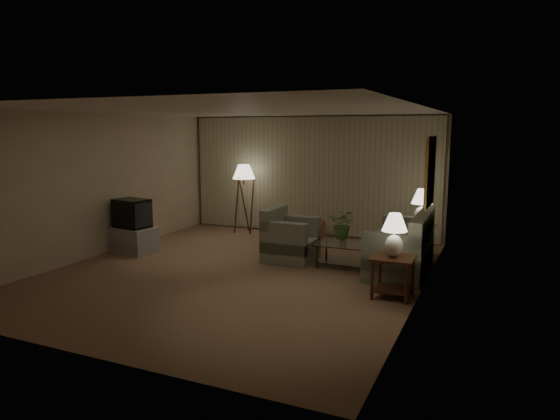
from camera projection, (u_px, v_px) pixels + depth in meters
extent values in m
plane|color=#8A6D4C|center=(239.00, 271.00, 8.52)|extent=(7.00, 7.00, 0.00)
cube|color=#BEAE92|center=(312.00, 175.00, 11.46)|extent=(6.00, 0.04, 2.70)
cube|color=#BEAE92|center=(100.00, 185.00, 9.50)|extent=(0.04, 7.00, 2.70)
cube|color=#BEAE92|center=(424.00, 204.00, 7.10)|extent=(0.04, 7.00, 2.70)
cube|color=white|center=(237.00, 110.00, 8.08)|extent=(6.00, 7.00, 0.04)
cube|color=#B1B189|center=(310.00, 176.00, 11.38)|extent=(5.85, 0.12, 2.65)
cube|color=#B89340|center=(431.00, 171.00, 7.76)|extent=(0.03, 0.90, 1.10)
cube|color=#AC231F|center=(429.00, 171.00, 7.77)|extent=(0.02, 0.80, 1.00)
cube|color=gray|center=(400.00, 259.00, 8.47)|extent=(1.85, 0.97, 0.42)
cube|color=gray|center=(291.00, 250.00, 9.20)|extent=(0.95, 0.90, 0.40)
cube|color=#3B1B10|center=(393.00, 258.00, 7.13)|extent=(0.58, 0.58, 0.04)
cube|color=#3B1B10|center=(392.00, 289.00, 7.21)|extent=(0.50, 0.50, 0.02)
cylinder|color=#3B1B10|center=(372.00, 281.00, 7.06)|extent=(0.05, 0.05, 0.56)
cylinder|color=#3B1B10|center=(380.00, 272.00, 7.50)|extent=(0.05, 0.05, 0.56)
cylinder|color=#3B1B10|center=(407.00, 285.00, 6.87)|extent=(0.05, 0.05, 0.56)
cylinder|color=#3B1B10|center=(413.00, 276.00, 7.30)|extent=(0.05, 0.05, 0.56)
cube|color=#3B1B10|center=(421.00, 226.00, 9.48)|extent=(0.52, 0.44, 0.04)
cube|color=#3B1B10|center=(420.00, 250.00, 9.55)|extent=(0.44, 0.37, 0.02)
cylinder|color=#3B1B10|center=(407.00, 242.00, 9.46)|extent=(0.05, 0.05, 0.56)
cylinder|color=#3B1B10|center=(410.00, 239.00, 9.76)|extent=(0.05, 0.05, 0.56)
cylinder|color=#3B1B10|center=(430.00, 244.00, 9.29)|extent=(0.05, 0.05, 0.56)
cylinder|color=#3B1B10|center=(433.00, 241.00, 9.59)|extent=(0.05, 0.05, 0.56)
ellipsoid|color=white|center=(394.00, 246.00, 7.10)|extent=(0.25, 0.25, 0.32)
cylinder|color=white|center=(394.00, 232.00, 7.07)|extent=(0.03, 0.03, 0.07)
cone|color=silver|center=(395.00, 222.00, 7.05)|extent=(0.36, 0.36, 0.25)
ellipsoid|color=white|center=(421.00, 216.00, 9.45)|extent=(0.28, 0.28, 0.35)
cylinder|color=white|center=(422.00, 205.00, 9.41)|extent=(0.03, 0.03, 0.08)
cone|color=silver|center=(422.00, 196.00, 9.39)|extent=(0.40, 0.40, 0.28)
cube|color=silver|center=(351.00, 245.00, 8.68)|extent=(1.21, 0.66, 0.02)
cube|color=silver|center=(351.00, 262.00, 8.73)|extent=(1.13, 0.58, 0.01)
cylinder|color=#402E19|center=(317.00, 257.00, 8.69)|extent=(0.04, 0.04, 0.40)
cylinder|color=#402E19|center=(326.00, 250.00, 9.16)|extent=(0.04, 0.04, 0.40)
cylinder|color=#402E19|center=(378.00, 263.00, 8.26)|extent=(0.04, 0.04, 0.40)
cylinder|color=#402E19|center=(384.00, 256.00, 8.73)|extent=(0.04, 0.04, 0.40)
cube|color=#ACACAF|center=(133.00, 240.00, 9.80)|extent=(1.07, 0.84, 0.50)
cube|color=black|center=(132.00, 213.00, 9.71)|extent=(0.80, 0.67, 0.56)
cylinder|color=#3B1B10|center=(244.00, 180.00, 11.49)|extent=(0.04, 0.04, 0.23)
cone|color=silver|center=(244.00, 172.00, 11.46)|extent=(0.52, 0.52, 0.32)
cylinder|color=#B3603C|center=(311.00, 230.00, 10.91)|extent=(0.82, 0.82, 0.42)
imported|color=silver|center=(343.00, 239.00, 8.73)|extent=(0.19, 0.19, 0.15)
imported|color=#4A7634|center=(343.00, 221.00, 8.67)|extent=(0.47, 0.41, 0.51)
imported|color=olive|center=(364.00, 247.00, 8.49)|extent=(0.22, 0.27, 0.02)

